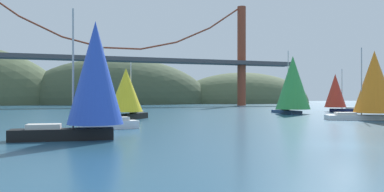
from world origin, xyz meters
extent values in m
plane|color=navy|center=(0.00, 0.00, 0.00)|extent=(360.00, 360.00, 0.00)
ellipsoid|color=#425138|center=(5.00, 135.00, 0.00)|extent=(75.72, 44.00, 36.67)
ellipsoid|color=#4C5B3D|center=(60.00, 135.00, 0.00)|extent=(62.10, 44.00, 27.10)
cylinder|color=brown|center=(39.46, 95.00, 16.40)|extent=(2.80, 2.80, 32.81)
cube|color=#47474C|center=(0.00, 95.00, 14.05)|extent=(114.92, 6.00, 1.20)
cylinder|color=brown|center=(-22.55, 95.00, 22.52)|extent=(11.48, 0.50, 5.60)
cylinder|color=brown|center=(-11.27, 95.00, 18.66)|extent=(11.38, 0.50, 3.06)
cylinder|color=brown|center=(0.00, 95.00, 17.37)|extent=(11.27, 0.50, 0.50)
cylinder|color=brown|center=(11.27, 95.00, 18.66)|extent=(11.38, 0.50, 3.06)
cylinder|color=brown|center=(22.55, 95.00, 22.52)|extent=(11.48, 0.50, 5.60)
cylinder|color=brown|center=(33.82, 95.00, 28.95)|extent=(11.56, 0.50, 8.13)
cube|color=black|center=(-17.33, 9.19, 0.41)|extent=(7.34, 2.53, 0.82)
cube|color=beige|center=(-18.61, 9.32, 1.00)|extent=(2.43, 1.60, 0.36)
cylinder|color=#B2B2B7|center=(-16.61, 9.12, 5.20)|extent=(0.14, 0.14, 8.76)
cone|color=blue|center=(-15.03, 8.96, 4.93)|extent=(4.49, 4.49, 7.61)
cube|color=navy|center=(21.47, 40.45, 0.28)|extent=(2.86, 8.11, 0.57)
cube|color=beige|center=(21.60, 41.88, 0.75)|extent=(1.84, 2.68, 0.36)
cylinder|color=#B2B2B7|center=(21.39, 39.66, 5.94)|extent=(0.14, 0.14, 10.74)
cone|color=green|center=(21.22, 37.92, 5.54)|extent=(6.56, 6.56, 9.35)
cube|color=#191E4C|center=(36.24, 42.31, 0.30)|extent=(5.33, 5.24, 0.60)
cube|color=beige|center=(36.99, 41.59, 0.78)|extent=(2.23, 2.22, 0.36)
cylinder|color=#B2B2B7|center=(35.83, 42.71, 4.59)|extent=(0.14, 0.14, 7.97)
cone|color=red|center=(34.92, 43.59, 4.26)|extent=(5.97, 5.97, 6.71)
cube|color=white|center=(-13.07, 17.42, 0.39)|extent=(5.84, 2.46, 0.78)
cube|color=beige|center=(-12.06, 17.58, 0.96)|extent=(1.98, 1.48, 0.36)
cylinder|color=#B2B2B7|center=(-13.62, 17.33, 4.35)|extent=(0.14, 0.14, 7.13)
cone|color=white|center=(-14.85, 17.14, 4.31)|extent=(3.81, 3.81, 6.46)
cube|color=black|center=(-8.04, 32.30, 0.40)|extent=(5.09, 5.92, 0.80)
cube|color=beige|center=(-7.34, 33.19, 0.98)|extent=(2.18, 2.32, 0.36)
cylinder|color=#B2B2B7|center=(-8.42, 31.80, 4.28)|extent=(0.14, 0.14, 6.95)
cone|color=yellow|center=(-9.27, 30.72, 3.98)|extent=(6.24, 6.24, 5.75)
cube|color=white|center=(19.68, 21.02, 0.33)|extent=(7.99, 4.43, 0.66)
cube|color=beige|center=(18.36, 21.48, 0.84)|extent=(2.85, 2.26, 0.36)
cylinder|color=#B2B2B7|center=(20.42, 20.77, 5.15)|extent=(0.14, 0.14, 8.98)
cone|color=orange|center=(22.03, 20.21, 5.09)|extent=(6.78, 6.78, 8.26)
camera|label=1|loc=(-17.51, -20.24, 3.21)|focal=36.01mm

